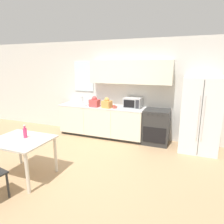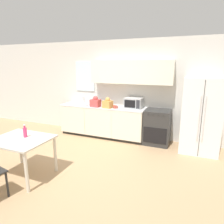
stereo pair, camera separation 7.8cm
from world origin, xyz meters
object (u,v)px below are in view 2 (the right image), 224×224
Objects in this scene: microwave at (134,103)px; coffee_mug at (115,107)px; dining_table at (21,144)px; oven_range at (157,127)px; drink_bottle at (25,132)px; refrigerator at (201,115)px.

microwave is 0.52m from coffee_mug.
microwave reaches higher than dining_table.
microwave reaches higher than oven_range.
oven_range is 3.24m from dining_table.
dining_table is at bearing -103.25° from drink_bottle.
oven_range is at bearing 175.41° from refrigerator.
oven_range is 7.06× the size of coffee_mug.
coffee_mug is (-0.44, -0.26, -0.10)m from microwave.
oven_range is 0.51× the size of refrigerator.
coffee_mug is (-1.11, -0.18, 0.48)m from oven_range.
oven_range is at bearing 51.48° from dining_table.
refrigerator reaches higher than dining_table.
refrigerator is 3.84× the size of microwave.
coffee_mug reaches higher than oven_range.
dining_table is (-3.02, -2.45, -0.25)m from refrigerator.
refrigerator is 13.73× the size of coffee_mug.
oven_range is 1.10m from refrigerator.
oven_range is 0.89× the size of dining_table.
drink_bottle reaches higher than dining_table.
drink_bottle is (-1.32, -2.52, -0.20)m from microwave.
drink_bottle is at bearing -117.68° from microwave.
microwave is 1.90× the size of drink_bottle.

